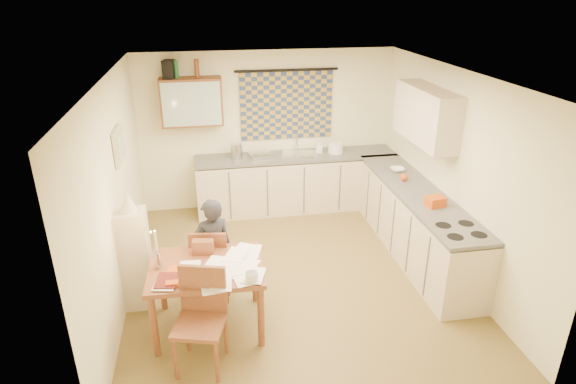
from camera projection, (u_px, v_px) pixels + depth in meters
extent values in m
cube|color=brown|center=(294.00, 275.00, 6.12)|extent=(4.00, 4.50, 0.02)
cube|color=white|center=(295.00, 74.00, 5.12)|extent=(4.00, 4.50, 0.02)
cube|color=#EEE9BB|center=(268.00, 131.00, 7.67)|extent=(4.00, 0.02, 2.50)
cube|color=#EEE9BB|center=(351.00, 297.00, 3.58)|extent=(4.00, 0.02, 2.50)
cube|color=#EEE9BB|center=(115.00, 196.00, 5.30)|extent=(0.02, 4.50, 2.50)
cube|color=#EEE9BB|center=(454.00, 173.00, 5.95)|extent=(0.02, 4.50, 2.50)
cube|color=navy|center=(287.00, 106.00, 7.52)|extent=(1.45, 0.03, 1.05)
cylinder|color=black|center=(287.00, 70.00, 7.28)|extent=(1.60, 0.04, 0.04)
cube|color=#5F3016|center=(192.00, 102.00, 7.10)|extent=(0.90, 0.34, 0.70)
cube|color=#99B2A5|center=(192.00, 104.00, 6.95)|extent=(0.84, 0.02, 0.64)
cube|color=beige|center=(426.00, 115.00, 6.18)|extent=(0.34, 1.30, 0.70)
cube|color=beige|center=(119.00, 146.00, 5.49)|extent=(0.04, 0.50, 0.40)
cube|color=beige|center=(121.00, 145.00, 5.49)|extent=(0.01, 0.42, 0.32)
cube|color=beige|center=(300.00, 183.00, 7.79)|extent=(3.30, 0.60, 0.86)
cube|color=#4F4D4B|center=(301.00, 156.00, 7.60)|extent=(3.30, 0.62, 0.04)
cube|color=beige|center=(414.00, 224.00, 6.46)|extent=(0.60, 2.95, 0.86)
cube|color=#4F4D4B|center=(418.00, 192.00, 6.28)|extent=(0.62, 2.95, 0.04)
cube|color=white|center=(455.00, 267.00, 5.45)|extent=(0.59, 0.59, 0.88)
cube|color=black|center=(461.00, 232.00, 5.27)|extent=(0.56, 0.56, 0.03)
cube|color=silver|center=(300.00, 157.00, 7.61)|extent=(0.64, 0.56, 0.10)
cylinder|color=silver|center=(297.00, 143.00, 7.70)|extent=(0.03, 0.03, 0.28)
cube|color=silver|center=(260.00, 155.00, 7.48)|extent=(0.40, 0.35, 0.06)
cylinder|color=silver|center=(236.00, 151.00, 7.38)|extent=(0.24, 0.24, 0.24)
cylinder|color=white|center=(336.00, 148.00, 7.65)|extent=(0.32, 0.32, 0.16)
imported|color=white|center=(319.00, 147.00, 7.65)|extent=(0.09, 0.09, 0.21)
imported|color=white|center=(397.00, 170.00, 6.91)|extent=(0.23, 0.23, 0.05)
cube|color=#C3490F|center=(435.00, 201.00, 5.81)|extent=(0.25, 0.20, 0.12)
sphere|color=#C3490F|center=(404.00, 177.00, 6.57)|extent=(0.10, 0.10, 0.10)
cube|color=black|center=(169.00, 69.00, 6.86)|extent=(0.20, 0.23, 0.26)
cylinder|color=#195926|center=(176.00, 69.00, 6.88)|extent=(0.09, 0.09, 0.26)
cylinder|color=#5F3016|center=(197.00, 68.00, 6.93)|extent=(0.08, 0.08, 0.26)
cube|color=brown|center=(206.00, 268.00, 4.91)|extent=(1.19, 0.92, 0.05)
cube|color=brown|center=(212.00, 262.00, 5.55)|extent=(0.47, 0.47, 0.04)
cube|color=brown|center=(208.00, 252.00, 5.28)|extent=(0.42, 0.10, 0.45)
cube|color=brown|center=(199.00, 325.00, 4.47)|extent=(0.55, 0.55, 0.04)
cube|color=brown|center=(203.00, 288.00, 4.55)|extent=(0.44, 0.16, 0.49)
imported|color=black|center=(213.00, 250.00, 5.44)|extent=(0.62, 0.54, 1.26)
cube|color=beige|center=(136.00, 259.00, 5.33)|extent=(0.32, 0.30, 1.18)
cone|color=beige|center=(128.00, 202.00, 5.05)|extent=(0.20, 0.20, 0.22)
cube|color=brown|center=(203.00, 247.00, 5.10)|extent=(0.23, 0.13, 0.16)
imported|color=white|center=(252.00, 277.00, 4.63)|extent=(0.20, 0.20, 0.10)
imported|color=maroon|center=(156.00, 281.00, 4.63)|extent=(0.28, 0.33, 0.03)
imported|color=#C3490F|center=(166.00, 273.00, 4.77)|extent=(0.31, 0.34, 0.02)
cube|color=#C3490F|center=(172.00, 284.00, 4.58)|extent=(0.12, 0.08, 0.04)
cube|color=black|center=(220.00, 280.00, 4.66)|extent=(0.14, 0.08, 0.02)
cylinder|color=silver|center=(158.00, 260.00, 4.83)|extent=(0.07, 0.07, 0.18)
cylinder|color=white|center=(156.00, 241.00, 4.80)|extent=(0.03, 0.03, 0.22)
sphere|color=#FFCC66|center=(151.00, 232.00, 4.70)|extent=(0.02, 0.02, 0.02)
cube|color=white|center=(245.00, 265.00, 4.91)|extent=(0.34, 0.36, 0.00)
cube|color=white|center=(250.00, 251.00, 5.17)|extent=(0.28, 0.34, 0.00)
cube|color=white|center=(245.00, 261.00, 4.98)|extent=(0.22, 0.31, 0.00)
cube|color=white|center=(240.00, 271.00, 4.81)|extent=(0.25, 0.33, 0.00)
cube|color=white|center=(190.00, 268.00, 4.85)|extent=(0.22, 0.30, 0.00)
cube|color=white|center=(244.00, 250.00, 5.18)|extent=(0.33, 0.36, 0.00)
cube|color=white|center=(244.00, 278.00, 4.69)|extent=(0.26, 0.33, 0.00)
cube|color=white|center=(212.00, 285.00, 4.57)|extent=(0.24, 0.32, 0.00)
cube|color=white|center=(166.00, 282.00, 4.61)|extent=(0.26, 0.33, 0.00)
cube|color=white|center=(233.00, 268.00, 4.85)|extent=(0.24, 0.32, 0.00)
cube|color=white|center=(235.00, 264.00, 4.90)|extent=(0.31, 0.36, 0.00)
cube|color=white|center=(216.00, 264.00, 4.91)|extent=(0.31, 0.36, 0.00)
cube|color=white|center=(253.00, 275.00, 4.71)|extent=(0.29, 0.35, 0.00)
cube|color=white|center=(236.00, 254.00, 5.08)|extent=(0.31, 0.36, 0.00)
cube|color=white|center=(220.00, 283.00, 4.59)|extent=(0.23, 0.31, 0.00)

